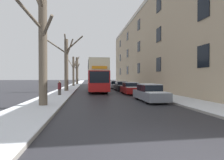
# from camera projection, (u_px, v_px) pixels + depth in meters

# --- Properties ---
(ground_plane) EXTENTS (320.00, 320.00, 0.00)m
(ground_plane) POSITION_uv_depth(u_px,v_px,m) (176.00, 151.00, 4.61)
(ground_plane) COLOR #28282D
(sidewalk_left) EXTENTS (2.94, 130.00, 0.16)m
(sidewalk_left) POSITION_uv_depth(u_px,v_px,m) (77.00, 84.00, 56.28)
(sidewalk_left) COLOR gray
(sidewalk_left) RESTS_ON ground
(sidewalk_right) EXTENTS (2.94, 130.00, 0.16)m
(sidewalk_right) POSITION_uv_depth(u_px,v_px,m) (110.00, 83.00, 57.83)
(sidewalk_right) COLOR gray
(sidewalk_right) RESTS_ON ground
(terrace_facade_right) EXTENTS (9.10, 49.60, 14.47)m
(terrace_facade_right) POSITION_uv_depth(u_px,v_px,m) (163.00, 49.00, 31.79)
(terrace_facade_right) COLOR tan
(terrace_facade_right) RESTS_ON ground
(bare_tree_left_0) EXTENTS (2.51, 3.36, 9.06)m
(bare_tree_left_0) POSITION_uv_depth(u_px,v_px,m) (42.00, 47.00, 11.36)
(bare_tree_left_0) COLOR brown
(bare_tree_left_0) RESTS_ON ground
(bare_tree_left_1) EXTENTS (5.11, 1.79, 7.80)m
(bare_tree_left_1) POSITION_uv_depth(u_px,v_px,m) (66.00, 62.00, 24.11)
(bare_tree_left_1) COLOR brown
(bare_tree_left_1) RESTS_ON ground
(bare_tree_left_2) EXTENTS (2.66, 3.95, 6.72)m
(bare_tree_left_2) POSITION_uv_depth(u_px,v_px,m) (73.00, 71.00, 38.54)
(bare_tree_left_2) COLOR brown
(bare_tree_left_2) RESTS_ON ground
(bare_tree_left_3) EXTENTS (2.36, 1.96, 7.92)m
(bare_tree_left_3) POSITION_uv_depth(u_px,v_px,m) (77.00, 71.00, 51.01)
(bare_tree_left_3) COLOR brown
(bare_tree_left_3) RESTS_ON ground
(double_decker_bus) EXTENTS (2.50, 11.67, 4.27)m
(double_decker_bus) POSITION_uv_depth(u_px,v_px,m) (97.00, 75.00, 25.42)
(double_decker_bus) COLOR red
(double_decker_bus) RESTS_ON ground
(parked_car_0) EXTENTS (1.71, 4.49, 1.43)m
(parked_car_0) POSITION_uv_depth(u_px,v_px,m) (150.00, 93.00, 14.52)
(parked_car_0) COLOR slate
(parked_car_0) RESTS_ON ground
(parked_car_1) EXTENTS (1.82, 4.13, 1.42)m
(parked_car_1) POSITION_uv_depth(u_px,v_px,m) (131.00, 88.00, 20.92)
(parked_car_1) COLOR maroon
(parked_car_1) RESTS_ON ground
(parked_car_2) EXTENTS (1.71, 4.48, 1.43)m
(parked_car_2) POSITION_uv_depth(u_px,v_px,m) (121.00, 86.00, 26.57)
(parked_car_2) COLOR black
(parked_car_2) RESTS_ON ground
(parked_car_3) EXTENTS (1.88, 4.14, 1.39)m
(parked_car_3) POSITION_uv_depth(u_px,v_px,m) (115.00, 85.00, 32.49)
(parked_car_3) COLOR #9EA3AD
(parked_car_3) RESTS_ON ground
(pedestrian_left_sidewalk) EXTENTS (0.35, 0.35, 1.62)m
(pedestrian_left_sidewalk) POSITION_uv_depth(u_px,v_px,m) (59.00, 88.00, 18.14)
(pedestrian_left_sidewalk) COLOR #4C4742
(pedestrian_left_sidewalk) RESTS_ON ground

